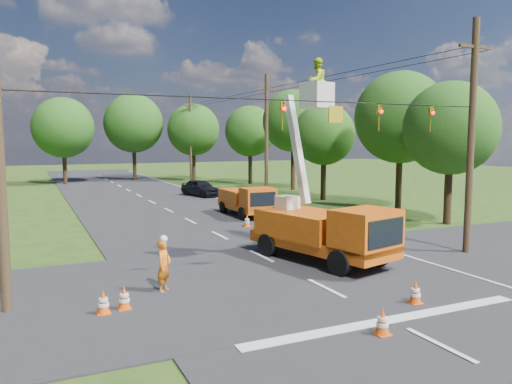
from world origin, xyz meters
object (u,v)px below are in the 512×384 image
traffic_cone_3 (247,221)px  tree_right_b (401,118)px  second_truck (247,200)px  tree_far_a (63,128)px  traffic_cone_5 (103,302)px  tree_far_c (193,130)px  traffic_cone_4 (124,298)px  tree_right_a (451,128)px  pole_right_far (191,138)px  tree_far_b (133,123)px  bucket_truck (324,220)px  tree_right_e (250,131)px  distant_car (201,188)px  pole_right_mid (266,137)px  traffic_cone_2 (272,233)px  traffic_cone_1 (415,293)px  pole_right_near (471,135)px  traffic_cone_0 (383,322)px  tree_right_d (293,121)px  traffic_cone_7 (257,208)px  ground_worker (164,266)px  tree_right_c (324,135)px

traffic_cone_3 → tree_right_b: bearing=9.7°
second_truck → tree_far_a: (-8.99, 29.43, 5.16)m
traffic_cone_5 → tree_far_c: (16.51, 43.38, 5.70)m
traffic_cone_4 → tree_right_a: tree_right_a is taller
pole_right_far → tree_far_b: size_ratio=0.97×
bucket_truck → tree_right_e: (11.86, 33.79, 4.08)m
distant_car → pole_right_mid: bearing=-71.8°
traffic_cone_5 → tree_right_a: 22.41m
traffic_cone_2 → tree_right_e: tree_right_e is taller
pole_right_far → tree_right_a: (5.00, -34.00, 0.46)m
traffic_cone_1 → pole_right_mid: pole_right_mid is taller
second_truck → traffic_cone_4: second_truck is taller
second_truck → traffic_cone_1: second_truck is taller
pole_right_near → tree_right_b: pole_right_near is taller
bucket_truck → tree_right_b: bearing=25.2°
traffic_cone_0 → traffic_cone_5: size_ratio=1.00×
traffic_cone_5 → tree_right_d: size_ratio=0.07×
tree_right_d → tree_right_e: (-1.00, 8.00, -0.87)m
traffic_cone_7 → pole_right_near: bearing=-76.6°
tree_right_a → tree_far_a: 41.37m
pole_right_mid → tree_far_b: tree_far_b is taller
traffic_cone_1 → tree_right_d: bearing=67.2°
ground_worker → tree_right_b: bearing=-17.1°
traffic_cone_4 → tree_right_e: size_ratio=0.08×
traffic_cone_7 → tree_right_c: (8.12, 4.67, 4.95)m
traffic_cone_7 → tree_far_a: 30.94m
traffic_cone_3 → tree_far_a: size_ratio=0.07×
ground_worker → tree_far_a: 43.30m
traffic_cone_4 → tree_far_c: 46.41m
traffic_cone_5 → tree_right_c: 29.13m
tree_right_b → tree_right_e: 23.04m
tree_right_a → traffic_cone_4: bearing=-160.1°
traffic_cone_5 → traffic_cone_1: bearing=-19.0°
pole_right_mid → tree_far_a: size_ratio=1.05×
bucket_truck → ground_worker: bearing=175.5°
bucket_truck → traffic_cone_5: bearing=-178.2°
tree_right_e → distant_car: bearing=-133.5°
traffic_cone_2 → traffic_cone_3: same height
traffic_cone_2 → tree_far_b: (1.03, 39.06, 6.45)m
traffic_cone_2 → tree_right_e: bearing=67.8°
ground_worker → traffic_cone_1: size_ratio=2.42×
pole_right_mid → tree_far_c: size_ratio=1.09×
traffic_cone_0 → tree_right_c: (14.03, 24.89, 4.95)m
ground_worker → traffic_cone_7: 17.45m
tree_right_c → traffic_cone_5: bearing=-134.8°
traffic_cone_3 → pole_right_near: pole_right_near is taller
distant_car → pole_right_far: bearing=60.9°
bucket_truck → traffic_cone_1: 5.75m
traffic_cone_1 → traffic_cone_7: 19.01m
traffic_cone_4 → second_truck: bearing=54.9°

